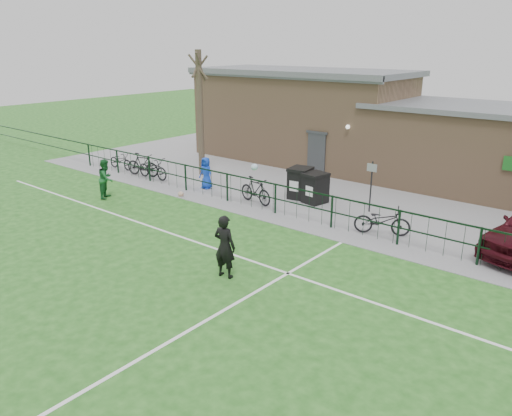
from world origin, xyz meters
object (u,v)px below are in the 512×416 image
Objects in this scene: bicycle_a at (121,161)px; bicycle_e at (382,221)px; sign_post at (371,187)px; spectator_child at (206,173)px; bare_tree at (200,114)px; wheelie_bin_left at (300,184)px; bicycle_d at (255,190)px; wheelie_bin_right at (315,189)px; ball_ground at (181,194)px; bicycle_b at (143,165)px; bicycle_c at (153,168)px; outfield_player at (106,179)px.

bicycle_a is 0.90× the size of bicycle_e.
sign_post is 1.18× the size of bicycle_a.
sign_post is 1.06× the size of bicycle_e.
sign_post is at bearing 13.88° from spectator_child.
bare_tree is at bearing 56.06° from bicycle_e.
wheelie_bin_left reaches higher than bicycle_d.
wheelie_bin_right reaches higher than bicycle_a.
ball_ground is at bearing -87.51° from spectator_child.
wheelie_bin_left is 8.33m from bicycle_b.
bicycle_b reaches higher than bicycle_c.
spectator_child is at bearing -154.87° from wheelie_bin_right.
bicycle_d is (9.18, -0.11, 0.10)m from bicycle_a.
wheelie_bin_right reaches higher than bicycle_b.
bicycle_d is (5.11, -2.01, -2.44)m from bare_tree.
bicycle_c reaches higher than ball_ground.
wheelie_bin_left is at bearing -176.10° from sign_post.
spectator_child reaches higher than ball_ground.
outfield_player is at bearing -164.29° from bicycle_b.
wheelie_bin_right is 9.14m from bicycle_b.
wheelie_bin_left is at bearing -19.15° from bicycle_d.
ball_ground is (6.09, -1.39, -0.35)m from bicycle_a.
bare_tree is 7.37m from wheelie_bin_right.
bicycle_c is 3.49m from ball_ground.
bicycle_b is (-2.02, -2.09, -2.41)m from bare_tree.
bare_tree is 3.54× the size of bicycle_a.
bicycle_b is at bearing -158.81° from wheelie_bin_right.
bicycle_b is (-8.98, -1.68, -0.02)m from wheelie_bin_right.
ball_ground is at bearing -152.30° from wheelie_bin_left.
spectator_child reaches higher than bicycle_d.
bicycle_c is (-1.23, -2.11, -2.47)m from bare_tree.
bicycle_b is 12.71m from bicycle_e.
bicycle_a is 2.84m from bicycle_c.
spectator_child is at bearing -40.64° from bare_tree.
bicycle_d is 1.08× the size of outfield_player.
spectator_child is 1.71m from ball_ground.
outfield_player is (-7.27, -4.95, 0.23)m from wheelie_bin_right.
bare_tree is 5.78m from outfield_player.
bicycle_a is 0.90× the size of bicycle_b.
sign_post is at bearing -95.32° from outfield_player.
bicycle_e is 8.77m from ball_ground.
bicycle_a is at bearing -161.70° from wheelie_bin_right.
bicycle_d is at bearing -92.26° from bicycle_a.
wheelie_bin_right is at bearing -91.44° from bicycle_b.
outfield_player reaches higher than spectator_child.
bicycle_d is 7.60× the size of ball_ground.
sign_post is (2.27, 0.37, 0.41)m from wheelie_bin_right.
bicycle_d is 0.96× the size of bicycle_e.
outfield_player is (-9.53, -5.32, -0.19)m from sign_post.
bicycle_b is at bearing 100.79° from bicycle_d.
bare_tree is 3.18× the size of bicycle_b.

